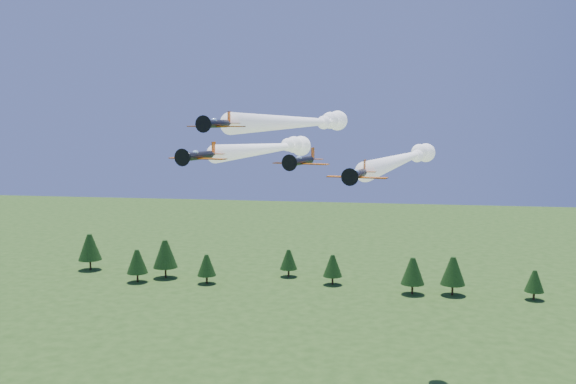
% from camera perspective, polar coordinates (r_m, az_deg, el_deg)
% --- Properties ---
extents(plane_lead, '(14.00, 57.65, 3.70)m').
position_cam_1_polar(plane_lead, '(100.55, 1.62, 6.23)').
color(plane_lead, black).
rests_on(plane_lead, ground).
extents(plane_left, '(14.50, 43.40, 3.70)m').
position_cam_1_polar(plane_left, '(106.95, -1.30, 3.95)').
color(plane_left, black).
rests_on(plane_left, ground).
extents(plane_right, '(15.67, 60.65, 3.70)m').
position_cam_1_polar(plane_right, '(108.60, 10.45, 3.01)').
color(plane_right, black).
rests_on(plane_right, ground).
extents(plane_slot, '(7.80, 8.64, 2.73)m').
position_cam_1_polar(plane_slot, '(85.80, 1.24, 2.77)').
color(plane_slot, black).
rests_on(plane_slot, ground).
extents(treeline, '(167.25, 20.33, 11.93)m').
position_cam_1_polar(treeline, '(193.63, 0.91, -6.29)').
color(treeline, '#382314').
rests_on(treeline, ground).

